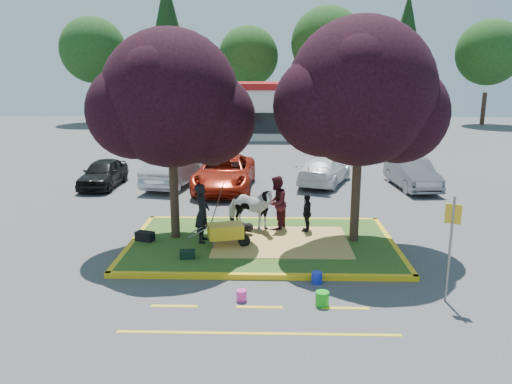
{
  "coord_description": "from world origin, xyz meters",
  "views": [
    {
      "loc": [
        0.2,
        -14.87,
        5.38
      ],
      "look_at": [
        -0.2,
        0.5,
        1.63
      ],
      "focal_mm": 35.0,
      "sensor_mm": 36.0,
      "label": 1
    }
  ],
  "objects_px": {
    "cow": "(250,208)",
    "car_silver": "(173,170)",
    "car_black": "(103,173)",
    "calf": "(233,228)",
    "bucket_blue": "(317,278)",
    "bucket_green": "(322,299)",
    "wheelbarrow": "(226,231)",
    "handler": "(202,213)",
    "sign_post": "(451,238)",
    "bucket_pink": "(242,295)"
  },
  "relations": [
    {
      "from": "calf",
      "to": "bucket_blue",
      "type": "bearing_deg",
      "value": -40.98
    },
    {
      "from": "bucket_green",
      "to": "bucket_blue",
      "type": "distance_m",
      "value": 1.26
    },
    {
      "from": "sign_post",
      "to": "calf",
      "type": "bearing_deg",
      "value": 165.0
    },
    {
      "from": "handler",
      "to": "bucket_pink",
      "type": "xyz_separation_m",
      "value": [
        1.42,
        -3.82,
        -0.94
      ]
    },
    {
      "from": "bucket_green",
      "to": "bucket_blue",
      "type": "relative_size",
      "value": 1.13
    },
    {
      "from": "bucket_green",
      "to": "wheelbarrow",
      "type": "bearing_deg",
      "value": 125.68
    },
    {
      "from": "handler",
      "to": "wheelbarrow",
      "type": "height_order",
      "value": "handler"
    },
    {
      "from": "car_black",
      "to": "bucket_pink",
      "type": "bearing_deg",
      "value": -57.87
    },
    {
      "from": "cow",
      "to": "bucket_green",
      "type": "bearing_deg",
      "value": -137.98
    },
    {
      "from": "handler",
      "to": "wheelbarrow",
      "type": "relative_size",
      "value": 0.99
    },
    {
      "from": "sign_post",
      "to": "car_silver",
      "type": "relative_size",
      "value": 0.57
    },
    {
      "from": "cow",
      "to": "bucket_blue",
      "type": "distance_m",
      "value": 4.46
    },
    {
      "from": "bucket_blue",
      "to": "car_black",
      "type": "distance_m",
      "value": 14.18
    },
    {
      "from": "bucket_blue",
      "to": "calf",
      "type": "bearing_deg",
      "value": 124.8
    },
    {
      "from": "handler",
      "to": "car_silver",
      "type": "height_order",
      "value": "handler"
    },
    {
      "from": "handler",
      "to": "cow",
      "type": "bearing_deg",
      "value": -48.17
    },
    {
      "from": "calf",
      "to": "bucket_pink",
      "type": "bearing_deg",
      "value": -69.27
    },
    {
      "from": "car_black",
      "to": "car_silver",
      "type": "bearing_deg",
      "value": 6.24
    },
    {
      "from": "bucket_pink",
      "to": "bucket_blue",
      "type": "height_order",
      "value": "bucket_blue"
    },
    {
      "from": "sign_post",
      "to": "bucket_green",
      "type": "distance_m",
      "value": 3.31
    },
    {
      "from": "calf",
      "to": "car_silver",
      "type": "distance_m",
      "value": 8.41
    },
    {
      "from": "bucket_pink",
      "to": "car_silver",
      "type": "distance_m",
      "value": 12.86
    },
    {
      "from": "calf",
      "to": "car_black",
      "type": "bearing_deg",
      "value": 146.4
    },
    {
      "from": "wheelbarrow",
      "to": "car_black",
      "type": "height_order",
      "value": "car_black"
    },
    {
      "from": "calf",
      "to": "bucket_pink",
      "type": "distance_m",
      "value": 4.58
    },
    {
      "from": "sign_post",
      "to": "car_silver",
      "type": "distance_m",
      "value": 15.01
    },
    {
      "from": "calf",
      "to": "handler",
      "type": "height_order",
      "value": "handler"
    },
    {
      "from": "handler",
      "to": "bucket_green",
      "type": "relative_size",
      "value": 5.4
    },
    {
      "from": "handler",
      "to": "sign_post",
      "type": "relative_size",
      "value": 0.72
    },
    {
      "from": "sign_post",
      "to": "bucket_green",
      "type": "relative_size",
      "value": 7.55
    },
    {
      "from": "cow",
      "to": "car_silver",
      "type": "xyz_separation_m",
      "value": [
        -3.95,
        7.18,
        -0.14
      ]
    },
    {
      "from": "car_black",
      "to": "cow",
      "type": "bearing_deg",
      "value": -42.68
    },
    {
      "from": "bucket_green",
      "to": "bucket_pink",
      "type": "bearing_deg",
      "value": 174.09
    },
    {
      "from": "bucket_green",
      "to": "car_black",
      "type": "xyz_separation_m",
      "value": [
        -9.11,
        12.12,
        0.48
      ]
    },
    {
      "from": "wheelbarrow",
      "to": "bucket_green",
      "type": "xyz_separation_m",
      "value": [
        2.56,
        -3.57,
        -0.46
      ]
    },
    {
      "from": "wheelbarrow",
      "to": "bucket_blue",
      "type": "xyz_separation_m",
      "value": [
        2.55,
        -2.31,
        -0.48
      ]
    },
    {
      "from": "handler",
      "to": "car_black",
      "type": "xyz_separation_m",
      "value": [
        -5.78,
        8.1,
        -0.42
      ]
    },
    {
      "from": "wheelbarrow",
      "to": "car_silver",
      "type": "bearing_deg",
      "value": 95.24
    },
    {
      "from": "bucket_pink",
      "to": "car_silver",
      "type": "relative_size",
      "value": 0.06
    },
    {
      "from": "cow",
      "to": "car_black",
      "type": "height_order",
      "value": "cow"
    },
    {
      "from": "cow",
      "to": "bucket_green",
      "type": "xyz_separation_m",
      "value": [
        1.9,
        -5.24,
        -0.72
      ]
    },
    {
      "from": "cow",
      "to": "car_black",
      "type": "bearing_deg",
      "value": 68.42
    },
    {
      "from": "bucket_pink",
      "to": "car_black",
      "type": "xyz_separation_m",
      "value": [
        -7.21,
        11.92,
        0.52
      ]
    },
    {
      "from": "handler",
      "to": "car_black",
      "type": "bearing_deg",
      "value": 36.92
    },
    {
      "from": "car_black",
      "to": "calf",
      "type": "bearing_deg",
      "value": -46.83
    },
    {
      "from": "bucket_green",
      "to": "car_black",
      "type": "distance_m",
      "value": 15.17
    },
    {
      "from": "cow",
      "to": "bucket_pink",
      "type": "xyz_separation_m",
      "value": [
        -0.01,
        -5.04,
        -0.76
      ]
    },
    {
      "from": "handler",
      "to": "car_silver",
      "type": "distance_m",
      "value": 8.78
    },
    {
      "from": "sign_post",
      "to": "handler",
      "type": "bearing_deg",
      "value": 173.9
    },
    {
      "from": "wheelbarrow",
      "to": "bucket_blue",
      "type": "height_order",
      "value": "wheelbarrow"
    }
  ]
}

